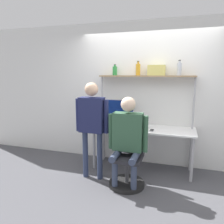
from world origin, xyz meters
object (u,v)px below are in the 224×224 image
laptop (137,125)px  bottle_amber (138,69)px  cell_phone (152,130)px  person_standing (92,119)px  bottle_green (115,71)px  office_chair (128,167)px  monitor (120,110)px  storage_box (157,70)px  person_seated (127,134)px  bottle_clear (179,69)px

laptop → bottle_amber: size_ratio=1.30×
bottle_amber → cell_phone: bearing=-45.2°
laptop → person_standing: person_standing is taller
laptop → cell_phone: (0.26, -0.05, -0.05)m
person_standing → bottle_green: 1.12m
bottle_amber → bottle_green: 0.44m
office_chair → monitor: bearing=113.2°
cell_phone → storage_box: 1.07m
laptop → person_seated: (-0.04, -0.60, -0.00)m
laptop → bottle_clear: bearing=23.4°
person_standing → bottle_amber: 1.27m
person_seated → bottle_clear: bottle_clear is taller
laptop → storage_box: 1.04m
monitor → person_seated: size_ratio=0.38×
person_standing → bottle_clear: (1.31, 0.79, 0.80)m
laptop → bottle_amber: (-0.06, 0.28, 0.98)m
office_chair → bottle_clear: bearing=50.6°
office_chair → storage_box: bearing=70.0°
person_seated → storage_box: (0.31, 0.88, 0.96)m
monitor → cell_phone: (0.66, -0.32, -0.26)m
person_standing → bottle_green: bottle_green is taller
office_chair → person_seated: 0.55m
office_chair → bottle_clear: (0.69, 0.84, 1.53)m
laptop → office_chair: size_ratio=0.35×
monitor → person_standing: 0.83m
laptop → bottle_amber: 1.02m
cell_phone → office_chair: 0.77m
storage_box → cell_phone: bearing=-91.1°
person_seated → office_chair: bearing=89.1°
person_standing → bottle_clear: bottle_clear is taller
office_chair → bottle_amber: size_ratio=3.66×
laptop → person_seated: person_seated is taller
monitor → cell_phone: 0.78m
person_standing → office_chair: bearing=-4.6°
person_standing → bottle_clear: size_ratio=6.13×
storage_box → person_standing: bearing=-139.4°
office_chair → cell_phone: bearing=59.6°
person_seated → bottle_amber: bottle_amber is taller
cell_phone → bottle_green: 1.31m
person_seated → person_standing: (-0.61, 0.09, 0.19)m
cell_phone → bottle_clear: size_ratio=0.57×
bottle_clear → bottle_amber: bearing=180.0°
bottle_clear → laptop: bearing=-156.6°
person_seated → person_standing: size_ratio=0.87×
bottle_green → monitor: bearing=-3.5°
cell_phone → bottle_amber: bottle_amber is taller
office_chair → bottle_amber: 1.74m
cell_phone → bottle_clear: (0.39, 0.33, 1.03)m
laptop → bottle_clear: (0.65, 0.28, 0.98)m
person_standing → bottle_amber: (0.59, 0.79, 0.80)m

